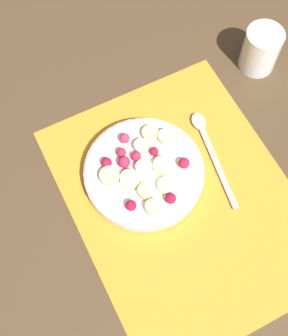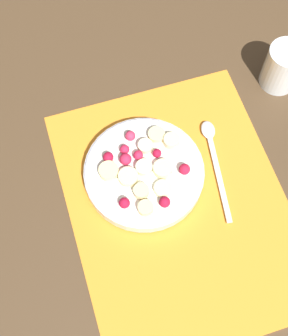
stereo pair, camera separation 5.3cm
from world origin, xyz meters
The scene contains 5 objects.
ground_plane centered at (0.00, 0.00, 0.00)m, with size 3.00×3.00×0.00m, color #4C3823.
placemat centered at (0.00, 0.00, 0.00)m, with size 0.47×0.36×0.01m.
fruit_bowl centered at (0.07, 0.04, 0.02)m, with size 0.21×0.21×0.05m.
spoon centered at (0.08, -0.09, 0.01)m, with size 0.19×0.05×0.01m.
drinking_glass centered at (0.18, -0.26, 0.04)m, with size 0.07×0.07×0.09m.
Camera 2 is at (-0.24, 0.13, 0.75)m, focal length 50.00 mm.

